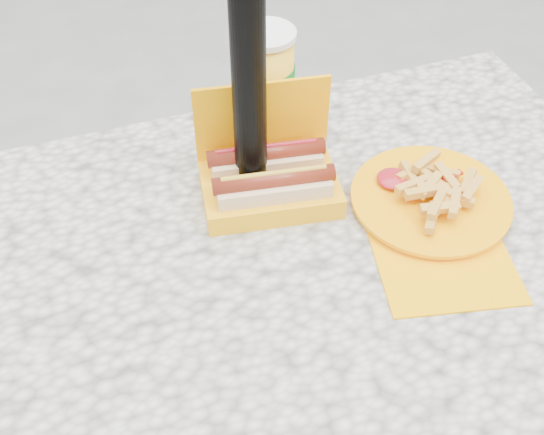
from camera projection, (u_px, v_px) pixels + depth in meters
name	position (u px, v px, depth m)	size (l,w,h in m)	color
picnic_table	(285.00, 306.00, 1.08)	(1.20, 0.80, 0.75)	beige
hotdog_box	(269.00, 177.00, 1.07)	(0.23, 0.17, 0.18)	#FFA000
fries_plate	(431.00, 202.00, 1.07)	(0.28, 0.35, 0.05)	#FFA900
soda_cup	(266.00, 80.00, 1.17)	(0.10, 0.10, 0.19)	yellow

